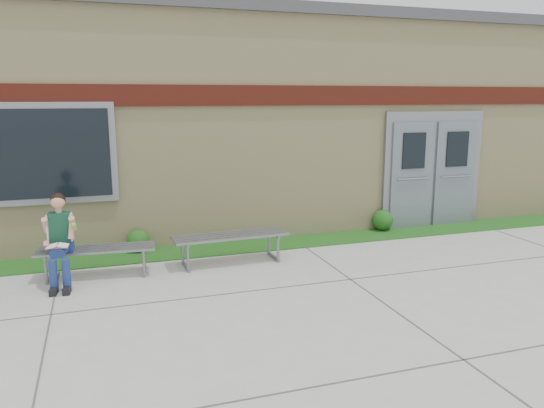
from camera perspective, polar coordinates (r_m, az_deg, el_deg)
name	(u,v)px	position (r m, az deg, el deg)	size (l,w,h in m)	color
ground	(298,300)	(6.96, 2.83, -10.29)	(80.00, 80.00, 0.00)	#9E9E99
grass_strip	(245,246)	(9.30, -2.95, -4.58)	(16.00, 0.80, 0.02)	#194312
school_building	(204,118)	(12.25, -7.32, 9.15)	(16.20, 6.22, 4.20)	beige
bench_left	(97,254)	(8.13, -18.35, -5.17)	(1.70, 0.63, 0.43)	slate
bench_right	(231,241)	(8.34, -4.48, -3.99)	(1.82, 0.58, 0.47)	slate
girl	(60,238)	(7.88, -21.87, -3.43)	(0.45, 0.77, 1.28)	navy
shrub_mid	(138,241)	(9.20, -14.21, -3.84)	(0.37, 0.37, 0.37)	#194312
shrub_east	(383,220)	(10.55, 11.80, -1.69)	(0.40, 0.40, 0.40)	#194312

